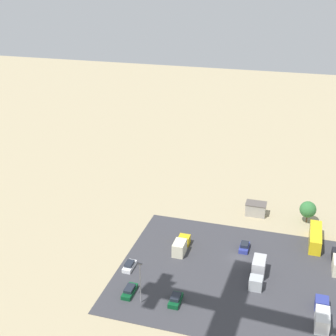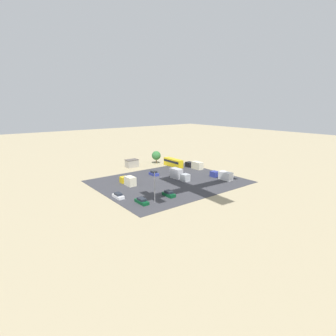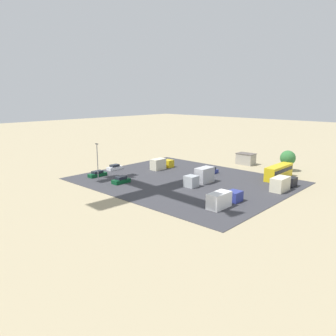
% 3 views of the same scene
% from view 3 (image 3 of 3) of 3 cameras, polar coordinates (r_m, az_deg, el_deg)
% --- Properties ---
extents(ground_plane, '(400.00, 400.00, 0.00)m').
position_cam_3_polar(ground_plane, '(81.96, 5.59, -1.43)').
color(ground_plane, tan).
extents(parking_lot_surface, '(47.00, 38.24, 0.08)m').
position_cam_3_polar(parking_lot_surface, '(77.34, 2.85, -2.21)').
color(parking_lot_surface, '#38383D').
rests_on(parking_lot_surface, ground).
extents(shed_building, '(5.13, 3.53, 3.27)m').
position_cam_3_polar(shed_building, '(97.91, 13.40, 1.57)').
color(shed_building, '#9E998E').
rests_on(shed_building, ground).
extents(bus, '(2.60, 10.19, 3.27)m').
position_cam_3_polar(bus, '(82.90, 18.71, -0.58)').
color(bus, gold).
rests_on(bus, ground).
extents(parked_car_0, '(1.96, 4.14, 1.59)m').
position_cam_3_polar(parked_car_0, '(75.62, -8.18, -2.12)').
color(parked_car_0, '#0C4723').
rests_on(parked_car_0, ground).
extents(parked_car_1, '(1.82, 4.16, 1.41)m').
position_cam_3_polar(parked_car_1, '(89.49, -9.28, 0.09)').
color(parked_car_1, silver).
rests_on(parked_car_1, ground).
extents(parked_car_2, '(1.99, 4.09, 1.64)m').
position_cam_3_polar(parked_car_2, '(84.39, 7.46, -0.54)').
color(parked_car_2, navy).
rests_on(parked_car_2, ground).
extents(parked_car_3, '(1.82, 4.64, 1.43)m').
position_cam_3_polar(parked_car_3, '(82.76, -12.18, -1.04)').
color(parked_car_3, '#0C4723').
rests_on(parked_car_3, ground).
extents(parked_truck_0, '(2.46, 7.15, 2.92)m').
position_cam_3_polar(parked_truck_0, '(89.13, -1.23, 0.70)').
color(parked_truck_0, gold).
rests_on(parked_truck_0, ground).
extents(parked_truck_1, '(2.53, 8.33, 3.54)m').
position_cam_3_polar(parked_truck_1, '(74.38, 5.74, -1.54)').
color(parked_truck_1, '#ADB2B7').
rests_on(parked_truck_1, ground).
extents(parked_truck_2, '(2.39, 8.85, 2.82)m').
position_cam_3_polar(parked_truck_2, '(60.32, 9.65, -5.35)').
color(parked_truck_2, navy).
rests_on(parked_truck_2, ground).
extents(parked_truck_3, '(2.54, 8.53, 2.94)m').
position_cam_3_polar(parked_truck_3, '(73.74, 19.38, -2.54)').
color(parked_truck_3, black).
rests_on(parked_truck_3, ground).
extents(tree_near_shed, '(3.99, 3.99, 5.53)m').
position_cam_3_polar(tree_near_shed, '(92.04, 20.14, 1.64)').
color(tree_near_shed, brown).
rests_on(tree_near_shed, ground).
extents(light_pole_lot_centre, '(0.90, 0.28, 8.71)m').
position_cam_3_polar(light_pole_lot_centre, '(78.49, -12.18, 1.36)').
color(light_pole_lot_centre, gray).
rests_on(light_pole_lot_centre, ground).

